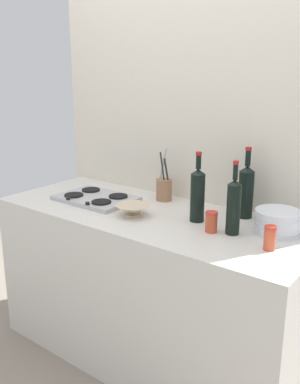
% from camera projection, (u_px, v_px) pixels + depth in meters
% --- Properties ---
extents(ground_plane, '(6.00, 6.00, 0.00)m').
position_uv_depth(ground_plane, '(150.00, 355.00, 2.59)').
color(ground_plane, gray).
rests_on(ground_plane, ground).
extents(counter_block, '(1.80, 0.70, 0.90)m').
position_uv_depth(counter_block, '(150.00, 287.00, 2.47)').
color(counter_block, silver).
rests_on(counter_block, ground).
extents(backsplash_panel, '(1.90, 0.06, 2.56)m').
position_uv_depth(backsplash_panel, '(189.00, 135.00, 2.53)').
color(backsplash_panel, beige).
rests_on(backsplash_panel, ground).
extents(stovetop_hob, '(0.46, 0.32, 0.04)m').
position_uv_depth(stovetop_hob, '(96.00, 198.00, 2.57)').
color(stovetop_hob, '#B2B2B7').
rests_on(stovetop_hob, counter_block).
extents(plate_stack, '(0.22, 0.22, 0.11)m').
position_uv_depth(plate_stack, '(278.00, 222.00, 2.05)').
color(plate_stack, white).
rests_on(plate_stack, counter_block).
extents(wine_bottle_leftmost, '(0.08, 0.08, 0.37)m').
position_uv_depth(wine_bottle_leftmost, '(246.00, 190.00, 2.24)').
color(wine_bottle_leftmost, black).
rests_on(wine_bottle_leftmost, counter_block).
extents(wine_bottle_mid_left, '(0.07, 0.07, 0.36)m').
position_uv_depth(wine_bottle_mid_left, '(198.00, 194.00, 2.19)').
color(wine_bottle_mid_left, black).
rests_on(wine_bottle_mid_left, counter_block).
extents(wine_bottle_mid_right, '(0.07, 0.07, 0.35)m').
position_uv_depth(wine_bottle_mid_right, '(233.00, 206.00, 2.01)').
color(wine_bottle_mid_right, black).
rests_on(wine_bottle_mid_right, counter_block).
extents(mixing_bowl, '(0.18, 0.18, 0.06)m').
position_uv_depth(mixing_bowl, '(133.00, 210.00, 2.29)').
color(mixing_bowl, beige).
rests_on(mixing_bowl, counter_block).
extents(utensil_crock, '(0.09, 0.09, 0.31)m').
position_uv_depth(utensil_crock, '(164.00, 189.00, 2.56)').
color(utensil_crock, '#996B4C').
rests_on(utensil_crock, counter_block).
extents(condiment_jar_front, '(0.05, 0.05, 0.11)m').
position_uv_depth(condiment_jar_front, '(270.00, 238.00, 1.86)').
color(condiment_jar_front, '#C64C2D').
rests_on(condiment_jar_front, counter_block).
extents(condiment_jar_rear, '(0.06, 0.06, 0.10)m').
position_uv_depth(condiment_jar_rear, '(211.00, 222.00, 2.06)').
color(condiment_jar_rear, '#C64C2D').
rests_on(condiment_jar_rear, counter_block).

